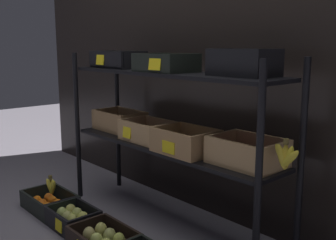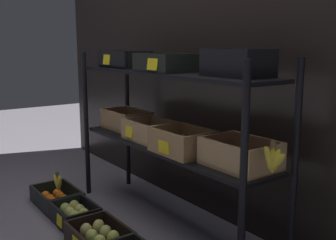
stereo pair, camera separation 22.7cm
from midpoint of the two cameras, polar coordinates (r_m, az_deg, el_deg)
The scene contains 7 objects.
ground_plane at distance 2.47m, azimuth 2.72°, elevation -14.59°, with size 10.00×10.00×0.00m, color slate.
storefront_wall at distance 2.48m, azimuth 9.63°, elevation 8.82°, with size 3.89×0.12×1.96m, color black.
display_rack at distance 2.25m, azimuth 3.20°, elevation 1.24°, with size 1.62×0.37×1.04m.
crate_ground_tangerine at distance 2.78m, azimuth -13.29°, elevation -10.96°, with size 0.37×0.25×0.11m.
crate_ground_pear at distance 2.51m, azimuth -10.66°, elevation -13.08°, with size 0.32×0.23×0.11m.
crate_ground_center_pear at distance 2.22m, azimuth -6.84°, elevation -16.30°, with size 0.35×0.26×0.11m.
banana_bunch_loose at distance 2.72m, azimuth -13.11°, elevation -8.67°, with size 0.11×0.04×0.13m.
Camera 2 is at (1.81, -1.31, 1.05)m, focal length 42.71 mm.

